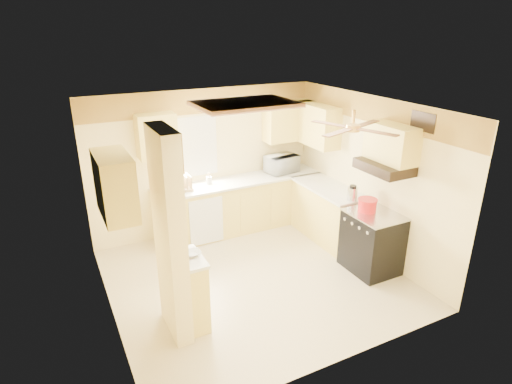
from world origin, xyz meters
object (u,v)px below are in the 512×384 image
kettle (352,193)px  microwave (282,164)px  stove (372,242)px  bowl (193,253)px  dutch_oven (367,205)px

kettle → microwave: bearing=99.8°
microwave → stove: bearing=88.8°
stove → bowl: bearing=179.4°
microwave → bowl: (-2.47, -2.15, -0.13)m
stove → microwave: microwave is taller
dutch_oven → kettle: size_ratio=1.18×
dutch_oven → microwave: bearing=97.1°
stove → bowl: (-2.76, 0.03, 0.50)m
microwave → kettle: (0.29, -1.66, -0.04)m
stove → dutch_oven: 0.57m
microwave → dutch_oven: (0.26, -2.05, -0.09)m
microwave → kettle: 1.69m
stove → bowl: bowl is taller
bowl → dutch_oven: dutch_oven is taller
bowl → kettle: bearing=10.1°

